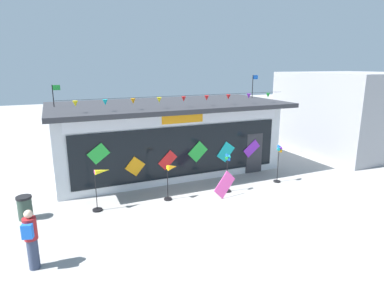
% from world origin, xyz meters
% --- Properties ---
extents(ground_plane, '(80.00, 80.00, 0.00)m').
position_xyz_m(ground_plane, '(0.00, 0.00, 0.00)').
color(ground_plane, '#9E9B99').
extents(kite_shop_building, '(11.12, 5.46, 4.76)m').
position_xyz_m(kite_shop_building, '(-0.57, 5.59, 1.79)').
color(kite_shop_building, silver).
rests_on(kite_shop_building, ground_plane).
extents(wind_spinner_far_left, '(0.74, 0.36, 1.61)m').
position_xyz_m(wind_spinner_far_left, '(-4.40, 2.01, 1.08)').
color(wind_spinner_far_left, black).
rests_on(wind_spinner_far_left, ground_plane).
extents(wind_spinner_left, '(0.58, 0.32, 1.47)m').
position_xyz_m(wind_spinner_left, '(-1.68, 1.91, 1.06)').
color(wind_spinner_left, black).
rests_on(wind_spinner_left, ground_plane).
extents(wind_spinner_center_left, '(0.38, 0.38, 1.70)m').
position_xyz_m(wind_spinner_center_left, '(0.78, 1.70, 0.92)').
color(wind_spinner_center_left, black).
rests_on(wind_spinner_center_left, ground_plane).
extents(wind_spinner_center_right, '(0.39, 0.31, 1.80)m').
position_xyz_m(wind_spinner_center_right, '(3.51, 1.77, 1.20)').
color(wind_spinner_center_right, black).
rests_on(wind_spinner_center_right, ground_plane).
extents(person_near_camera, '(0.37, 0.47, 1.68)m').
position_xyz_m(person_near_camera, '(-6.60, -0.94, 0.89)').
color(person_near_camera, '#333D56').
rests_on(person_near_camera, ground_plane).
extents(trash_bin, '(0.52, 0.52, 0.85)m').
position_xyz_m(trash_bin, '(-6.98, 2.34, 0.43)').
color(trash_bin, '#2D4238').
rests_on(trash_bin, ground_plane).
extents(display_kite_on_ground, '(1.09, 0.25, 1.09)m').
position_xyz_m(display_kite_on_ground, '(0.38, 1.21, 0.55)').
color(display_kite_on_ground, '#EA4CA3').
rests_on(display_kite_on_ground, ground_plane).
extents(neighbour_building, '(6.91, 7.06, 4.85)m').
position_xyz_m(neighbour_building, '(11.62, 5.01, 2.43)').
color(neighbour_building, '#99999E').
rests_on(neighbour_building, ground_plane).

